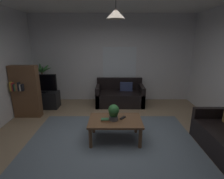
# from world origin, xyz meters

# --- Properties ---
(floor) EXTENTS (5.31, 5.41, 0.02)m
(floor) POSITION_xyz_m (0.00, 0.00, -0.01)
(floor) COLOR #9E8466
(floor) RESTS_ON ground
(rug) EXTENTS (3.45, 2.97, 0.01)m
(rug) POSITION_xyz_m (0.00, -0.20, 0.00)
(rug) COLOR slate
(rug) RESTS_ON ground
(wall_back) EXTENTS (5.43, 0.06, 2.83)m
(wall_back) POSITION_xyz_m (0.00, 2.73, 1.42)
(wall_back) COLOR silver
(wall_back) RESTS_ON ground
(window_pane) EXTENTS (1.11, 0.01, 1.17)m
(window_pane) POSITION_xyz_m (0.25, 2.70, 1.23)
(window_pane) COLOR white
(couch_under_window) EXTENTS (1.50, 0.82, 0.82)m
(couch_under_window) POSITION_xyz_m (0.25, 2.23, 0.28)
(couch_under_window) COLOR black
(couch_under_window) RESTS_ON ground
(coffee_table) EXTENTS (1.07, 0.70, 0.45)m
(coffee_table) POSITION_xyz_m (0.06, 0.15, 0.39)
(coffee_table) COLOR brown
(coffee_table) RESTS_ON ground
(book_on_table_0) EXTENTS (0.16, 0.10, 0.03)m
(book_on_table_0) POSITION_xyz_m (-0.13, 0.07, 0.47)
(book_on_table_0) COLOR #99663F
(book_on_table_0) RESTS_ON coffee_table
(book_on_table_1) EXTENTS (0.15, 0.10, 0.03)m
(book_on_table_1) POSITION_xyz_m (-0.14, 0.08, 0.50)
(book_on_table_1) COLOR #387247
(book_on_table_1) RESTS_ON coffee_table
(remote_on_table_0) EXTENTS (0.14, 0.16, 0.02)m
(remote_on_table_0) POSITION_xyz_m (0.22, 0.21, 0.46)
(remote_on_table_0) COLOR black
(remote_on_table_0) RESTS_ON coffee_table
(potted_plant_on_table) EXTENTS (0.22, 0.24, 0.33)m
(potted_plant_on_table) POSITION_xyz_m (0.03, 0.14, 0.63)
(potted_plant_on_table) COLOR #4C4C51
(potted_plant_on_table) RESTS_ON coffee_table
(tv_stand) EXTENTS (0.90, 0.44, 0.50)m
(tv_stand) POSITION_xyz_m (-2.10, 1.95, 0.25)
(tv_stand) COLOR black
(tv_stand) RESTS_ON ground
(tv) EXTENTS (0.89, 0.16, 0.55)m
(tv) POSITION_xyz_m (-2.10, 1.93, 0.78)
(tv) COLOR black
(tv) RESTS_ON tv_stand
(potted_palm_corner) EXTENTS (0.76, 0.75, 1.43)m
(potted_palm_corner) POSITION_xyz_m (-2.29, 2.50, 0.61)
(potted_palm_corner) COLOR beige
(potted_palm_corner) RESTS_ON ground
(bookshelf_corner) EXTENTS (0.70, 0.31, 1.40)m
(bookshelf_corner) POSITION_xyz_m (-2.29, 1.31, 0.71)
(bookshelf_corner) COLOR brown
(bookshelf_corner) RESTS_ON ground
(pendant_lamp) EXTENTS (0.33, 0.33, 0.47)m
(pendant_lamp) POSITION_xyz_m (0.06, 0.15, 2.45)
(pendant_lamp) COLOR black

